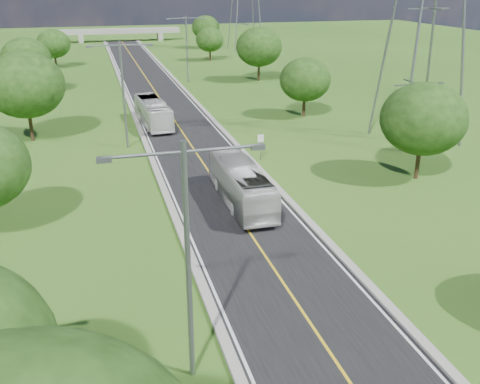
{
  "coord_description": "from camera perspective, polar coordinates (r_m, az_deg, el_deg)",
  "views": [
    {
      "loc": [
        -8.88,
        -5.57,
        15.19
      ],
      "look_at": [
        -0.69,
        23.72,
        3.0
      ],
      "focal_mm": 40.0,
      "sensor_mm": 36.0,
      "label": 1
    }
  ],
  "objects": [
    {
      "name": "tree_rc",
      "position": [
        63.26,
        6.95,
        11.81
      ],
      "size": [
        5.88,
        5.88,
        6.84
      ],
      "color": "black",
      "rests_on": "ground"
    },
    {
      "name": "tree_ld",
      "position": [
        80.64,
        -21.86,
        13.04
      ],
      "size": [
        6.72,
        6.72,
        7.82
      ],
      "color": "black",
      "rests_on": "ground"
    },
    {
      "name": "ground",
      "position": [
        67.89,
        -7.8,
        8.71
      ],
      "size": [
        260.0,
        260.0,
        0.0
      ],
      "primitive_type": "plane",
      "color": "#2C5818",
      "rests_on": "ground"
    },
    {
      "name": "tree_rb",
      "position": [
        44.6,
        18.98,
        7.39
      ],
      "size": [
        6.72,
        6.72,
        7.82
      ],
      "color": "black",
      "rests_on": "ground"
    },
    {
      "name": "tree_lc",
      "position": [
        56.73,
        -21.96,
        10.54
      ],
      "size": [
        7.56,
        7.56,
        8.79
      ],
      "color": "black",
      "rests_on": "ground"
    },
    {
      "name": "road",
      "position": [
        73.69,
        -8.49,
        9.74
      ],
      "size": [
        8.0,
        150.0,
        0.06
      ],
      "primitive_type": "cube",
      "color": "black",
      "rests_on": "ground"
    },
    {
      "name": "tree_le",
      "position": [
        104.29,
        -19.28,
        14.7
      ],
      "size": [
        5.88,
        5.88,
        6.84
      ],
      "color": "black",
      "rests_on": "ground"
    },
    {
      "name": "curb_left",
      "position": [
        73.29,
        -11.83,
        9.51
      ],
      "size": [
        0.5,
        150.0,
        0.22
      ],
      "primitive_type": "cube",
      "color": "gray",
      "rests_on": "ground"
    },
    {
      "name": "tree_re",
      "position": [
        108.7,
        -3.24,
        15.91
      ],
      "size": [
        5.46,
        5.46,
        6.35
      ],
      "color": "black",
      "rests_on": "ground"
    },
    {
      "name": "streetlight_far_right",
      "position": [
        85.39,
        -5.7,
        15.52
      ],
      "size": [
        5.9,
        0.25,
        10.0
      ],
      "color": "slate",
      "rests_on": "ground"
    },
    {
      "name": "tree_rf",
      "position": [
        128.85,
        -3.69,
        17.11
      ],
      "size": [
        6.3,
        6.3,
        7.33
      ],
      "color": "black",
      "rests_on": "ground"
    },
    {
      "name": "streetlight_mid_left",
      "position": [
        51.49,
        -12.39,
        11.0
      ],
      "size": [
        5.9,
        0.25,
        10.0
      ],
      "color": "slate",
      "rests_on": "ground"
    },
    {
      "name": "overpass",
      "position": [
        146.4,
        -12.6,
        16.34
      ],
      "size": [
        30.0,
        3.0,
        3.2
      ],
      "color": "gray",
      "rests_on": "ground"
    },
    {
      "name": "tree_rd",
      "position": [
        86.15,
        2.04,
        15.21
      ],
      "size": [
        7.14,
        7.14,
        8.3
      ],
      "color": "black",
      "rests_on": "ground"
    },
    {
      "name": "bus_inbound",
      "position": [
        60.2,
        -9.26,
        8.41
      ],
      "size": [
        3.17,
        10.46,
        2.87
      ],
      "primitive_type": "imported",
      "rotation": [
        0.0,
        0.0,
        0.07
      ],
      "color": "white",
      "rests_on": "road"
    },
    {
      "name": "bus_outbound",
      "position": [
        38.21,
        0.11,
        0.89
      ],
      "size": [
        2.54,
        10.56,
        2.94
      ],
      "primitive_type": "imported",
      "rotation": [
        0.0,
        0.0,
        3.13
      ],
      "color": "beige",
      "rests_on": "road"
    },
    {
      "name": "speed_limit_sign",
      "position": [
        47.75,
        2.21,
        5.29
      ],
      "size": [
        0.55,
        0.09,
        2.4
      ],
      "color": "slate",
      "rests_on": "ground"
    },
    {
      "name": "streetlight_near_left",
      "position": [
        20.06,
        -5.63,
        -5.71
      ],
      "size": [
        5.9,
        0.25,
        10.0
      ],
      "color": "slate",
      "rests_on": "ground"
    },
    {
      "name": "curb_right",
      "position": [
        74.31,
        -5.2,
        10.05
      ],
      "size": [
        0.5,
        150.0,
        0.22
      ],
      "primitive_type": "cube",
      "color": "gray",
      "rests_on": "ground"
    }
  ]
}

